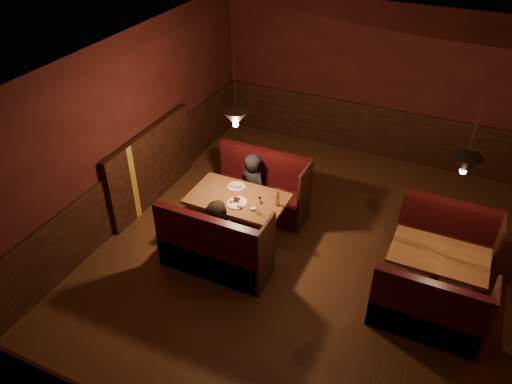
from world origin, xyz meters
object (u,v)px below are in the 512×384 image
at_px(main_bench_far, 262,193).
at_px(diner_a, 254,175).
at_px(second_table, 437,265).
at_px(second_bench_far, 444,244).
at_px(diner_b, 220,225).
at_px(main_table, 239,207).
at_px(main_bench_near, 214,253).
at_px(second_bench_near, 427,315).

height_order(main_bench_far, diner_a, diner_a).
bearing_deg(main_bench_far, diner_a, -121.92).
xyz_separation_m(second_table, second_bench_far, (0.03, 0.73, -0.20)).
height_order(diner_a, diner_b, diner_a).
bearing_deg(main_table, second_bench_far, 15.32).
relative_size(second_bench_far, diner_a, 0.91).
bearing_deg(diner_b, main_bench_near, -109.52).
distance_m(main_table, second_table, 2.87).
bearing_deg(second_bench_far, diner_b, -153.47).
height_order(main_table, diner_a, diner_a).
relative_size(second_bench_near, diner_a, 0.91).
relative_size(second_table, diner_b, 0.86).
distance_m(second_bench_near, diner_a, 3.29).
bearing_deg(diner_a, second_table, -169.92).
distance_m(diner_a, diner_b, 1.31).
relative_size(main_bench_far, second_table, 1.28).
relative_size(second_table, diner_a, 0.83).
relative_size(diner_a, diner_b, 1.04).
bearing_deg(main_bench_near, main_table, 91.17).
distance_m(main_bench_near, second_table, 2.99).
bearing_deg(main_bench_far, second_bench_near, -27.27).
height_order(main_bench_near, second_bench_far, main_bench_near).
relative_size(main_bench_near, second_bench_near, 1.16).
height_order(main_bench_near, second_bench_near, main_bench_near).
bearing_deg(second_bench_near, diner_a, 155.62).
height_order(second_bench_far, second_bench_near, same).
bearing_deg(main_bench_far, second_table, -14.75).
distance_m(second_bench_far, second_bench_near, 1.47).
height_order(main_bench_near, second_table, main_bench_near).
bearing_deg(diner_b, second_bench_far, 10.55).
distance_m(main_bench_near, diner_a, 1.54).
bearing_deg(main_bench_near, second_bench_near, 2.76).
height_order(main_bench_near, diner_a, diner_a).
height_order(second_bench_near, diner_a, diner_a).
relative_size(second_bench_far, diner_b, 0.95).
relative_size(main_bench_near, second_bench_far, 1.16).
bearing_deg(second_bench_far, main_table, -164.68).
bearing_deg(diner_b, main_bench_far, 74.45).
xyz_separation_m(second_bench_near, diner_a, (-2.97, 1.34, 0.43)).
relative_size(main_bench_far, second_bench_near, 1.16).
bearing_deg(second_bench_far, diner_a, -177.63).
distance_m(main_table, main_bench_far, 0.85).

